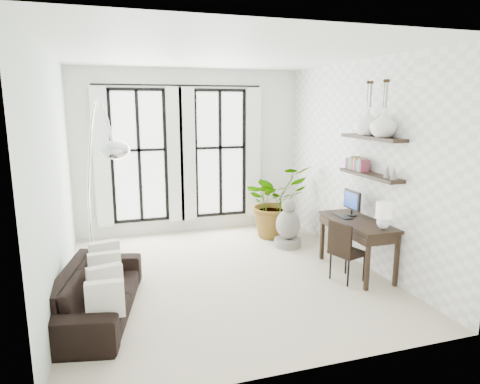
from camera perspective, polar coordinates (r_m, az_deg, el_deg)
name	(u,v)px	position (r m, az deg, el deg)	size (l,w,h in m)	color
floor	(225,275)	(6.57, -2.07, -11.00)	(5.00, 5.00, 0.00)	beige
ceiling	(223,54)	(6.11, -2.30, 17.93)	(5.00, 5.00, 0.00)	white
wall_left	(54,178)	(5.96, -23.53, 1.71)	(5.00, 5.00, 0.00)	silver
wall_right	(360,164)	(7.07, 15.74, 3.64)	(5.00, 5.00, 0.00)	white
wall_back	(190,152)	(8.56, -6.63, 5.30)	(4.50, 4.50, 0.00)	white
windows	(181,155)	(8.46, -7.87, 4.93)	(3.26, 0.13, 2.65)	white
wall_shelves	(369,160)	(6.61, 16.86, 4.17)	(0.25, 1.30, 0.60)	black
sofa	(97,291)	(5.60, -18.49, -12.44)	(2.05, 0.80, 0.60)	black
throw_pillows	(105,275)	(5.52, -17.57, -10.48)	(0.40, 1.52, 0.40)	silver
plant	(275,201)	(8.29, 4.72, -1.18)	(1.26, 1.09, 1.40)	#2D7228
desk	(359,225)	(6.64, 15.59, -4.29)	(0.59, 1.39, 1.21)	black
desk_chair	(344,248)	(6.36, 13.73, -7.26)	(0.53, 0.53, 0.89)	black
arc_lamp	(98,144)	(6.00, -18.46, 6.12)	(0.77, 1.96, 2.60)	silver
buddha	(288,227)	(7.75, 6.42, -4.64)	(0.49, 0.49, 0.88)	gray
vase_a	(384,123)	(6.33, 18.62, 8.65)	(0.37, 0.37, 0.38)	white
vase_b	(367,122)	(6.66, 16.59, 8.89)	(0.37, 0.37, 0.38)	white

